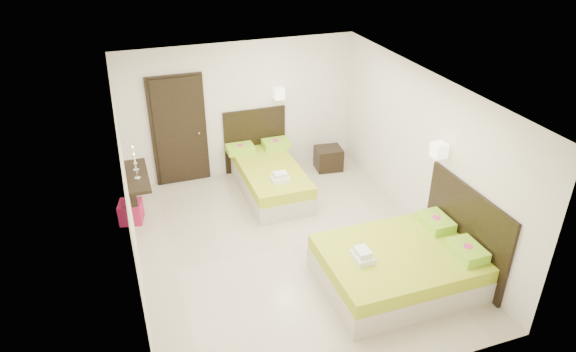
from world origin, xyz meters
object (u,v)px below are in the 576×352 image
object	(u,v)px
bed_single	(269,175)
nightstand	(328,158)
ottoman	(131,212)
bed_double	(404,264)

from	to	relation	value
bed_single	nightstand	distance (m)	1.46
ottoman	bed_double	bearing A→B (deg)	-39.34
bed_double	ottoman	distance (m)	4.57
bed_single	nightstand	xyz separation A→B (m)	(1.39, 0.44, -0.09)
bed_single	bed_double	bearing A→B (deg)	-72.19
bed_single	nightstand	bearing A→B (deg)	17.61
nightstand	ottoman	bearing A→B (deg)	-163.88
bed_single	ottoman	world-z (taller)	bed_single
bed_double	nightstand	world-z (taller)	bed_double
bed_double	nightstand	size ratio (longest dim) A/B	4.20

